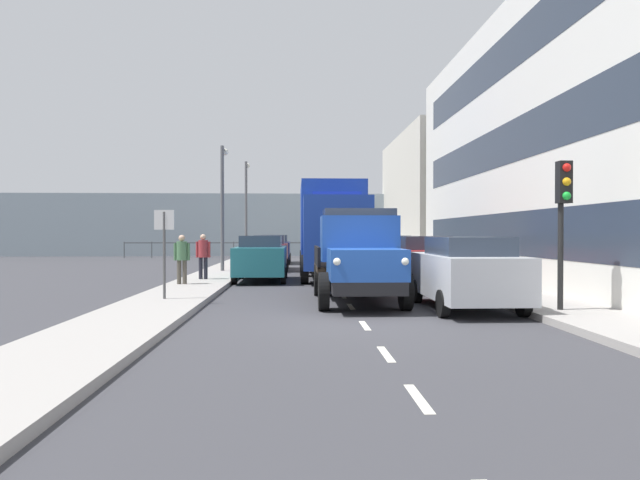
% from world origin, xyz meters
% --- Properties ---
extents(ground_plane, '(80.00, 80.00, 0.00)m').
position_xyz_m(ground_plane, '(0.00, -10.34, 0.00)').
color(ground_plane, '#38383D').
extents(sidewalk_left, '(2.05, 40.92, 0.15)m').
position_xyz_m(sidewalk_left, '(-4.65, -10.34, 0.07)').
color(sidewalk_left, '#9E9993').
rests_on(sidewalk_left, ground_plane).
extents(sidewalk_right, '(2.05, 40.92, 0.15)m').
position_xyz_m(sidewalk_right, '(4.65, -10.34, 0.07)').
color(sidewalk_right, '#9E9993').
rests_on(sidewalk_right, ground_plane).
extents(road_centreline_markings, '(0.12, 37.46, 0.01)m').
position_xyz_m(road_centreline_markings, '(0.00, -9.75, 0.00)').
color(road_centreline_markings, silver).
rests_on(road_centreline_markings, ground_plane).
extents(building_terrace, '(8.72, 21.71, 9.64)m').
position_xyz_m(building_terrace, '(-10.01, -7.75, 4.82)').
color(building_terrace, silver).
rests_on(building_terrace, ground_plane).
extents(building_far_block, '(8.71, 13.99, 8.56)m').
position_xyz_m(building_far_block, '(-10.02, -27.13, 4.28)').
color(building_far_block, beige).
rests_on(building_far_block, ground_plane).
extents(sea_horizon, '(80.00, 0.80, 5.00)m').
position_xyz_m(sea_horizon, '(0.00, -33.80, 2.50)').
color(sea_horizon, '#84939E').
rests_on(sea_horizon, ground_plane).
extents(seawall_railing, '(28.08, 0.08, 1.20)m').
position_xyz_m(seawall_railing, '(-0.00, -30.20, 0.92)').
color(seawall_railing, '#4C5156').
rests_on(seawall_railing, ground_plane).
extents(truck_vintage_blue, '(2.17, 5.64, 2.43)m').
position_xyz_m(truck_vintage_blue, '(-0.26, -2.80, 1.18)').
color(truck_vintage_blue, black).
rests_on(truck_vintage_blue, ground_plane).
extents(lorry_cargo_blue, '(2.58, 8.20, 3.87)m').
position_xyz_m(lorry_cargo_blue, '(-0.10, -11.32, 2.08)').
color(lorry_cargo_blue, '#193899').
rests_on(lorry_cargo_blue, ground_plane).
extents(car_silver_kerbside_near, '(1.94, 4.19, 1.72)m').
position_xyz_m(car_silver_kerbside_near, '(-2.67, -1.56, 0.90)').
color(car_silver_kerbside_near, '#B7BABF').
rests_on(car_silver_kerbside_near, ground_plane).
extents(car_red_kerbside_1, '(1.85, 4.45, 1.72)m').
position_xyz_m(car_red_kerbside_1, '(-2.67, -6.58, 0.90)').
color(car_red_kerbside_1, '#B21E1E').
rests_on(car_red_kerbside_1, ground_plane).
extents(car_grey_kerbside_2, '(1.81, 4.45, 1.72)m').
position_xyz_m(car_grey_kerbside_2, '(-2.67, -12.73, 0.90)').
color(car_grey_kerbside_2, slate).
rests_on(car_grey_kerbside_2, ground_plane).
extents(car_teal_oppositeside_0, '(1.92, 4.18, 1.72)m').
position_xyz_m(car_teal_oppositeside_0, '(2.67, -9.72, 0.90)').
color(car_teal_oppositeside_0, '#1E6670').
rests_on(car_teal_oppositeside_0, ground_plane).
extents(car_maroon_oppositeside_1, '(1.84, 4.04, 1.72)m').
position_xyz_m(car_maroon_oppositeside_1, '(2.67, -16.28, 0.89)').
color(car_maroon_oppositeside_1, maroon).
rests_on(car_maroon_oppositeside_1, ground_plane).
extents(car_navy_oppositeside_2, '(1.92, 4.30, 1.72)m').
position_xyz_m(car_navy_oppositeside_2, '(2.67, -22.44, 0.90)').
color(car_navy_oppositeside_2, navy).
rests_on(car_navy_oppositeside_2, ground_plane).
extents(pedestrian_by_lamp, '(0.53, 0.34, 1.61)m').
position_xyz_m(pedestrian_by_lamp, '(5.09, -6.96, 1.09)').
color(pedestrian_by_lamp, '#4C473D').
rests_on(pedestrian_by_lamp, sidewalk_right).
extents(pedestrian_strolling, '(0.53, 0.34, 1.63)m').
position_xyz_m(pedestrian_strolling, '(4.73, -8.95, 1.10)').
color(pedestrian_strolling, black).
rests_on(pedestrian_strolling, sidewalk_right).
extents(traffic_light_near, '(0.28, 0.41, 3.20)m').
position_xyz_m(traffic_light_near, '(-4.39, -0.25, 2.47)').
color(traffic_light_near, black).
rests_on(traffic_light_near, sidewalk_left).
extents(lamp_post_promenade, '(0.32, 1.14, 5.56)m').
position_xyz_m(lamp_post_promenade, '(4.64, -13.73, 3.53)').
color(lamp_post_promenade, '#59595B').
rests_on(lamp_post_promenade, sidewalk_right).
extents(lamp_post_far, '(0.32, 1.14, 6.10)m').
position_xyz_m(lamp_post_far, '(4.46, -23.42, 3.81)').
color(lamp_post_far, '#59595B').
rests_on(lamp_post_far, sidewalk_right).
extents(street_sign, '(0.50, 0.07, 2.25)m').
position_xyz_m(street_sign, '(4.68, -2.79, 1.68)').
color(street_sign, '#4C4C4C').
rests_on(street_sign, sidewalk_right).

